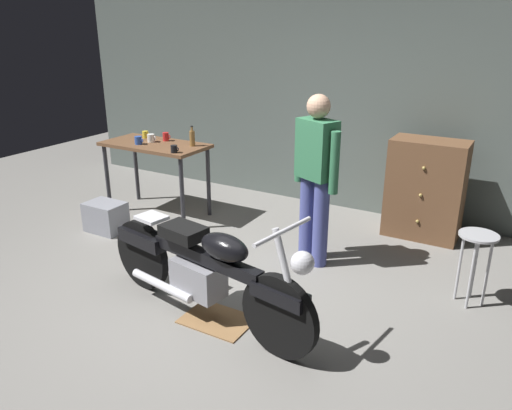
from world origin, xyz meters
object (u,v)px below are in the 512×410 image
at_px(person_standing, 316,173).
at_px(bottle, 192,138).
at_px(storage_bin, 106,217).
at_px(mug_black_matte, 174,149).
at_px(mug_white_ceramic, 151,138).
at_px(mug_yellow_tall, 146,135).
at_px(mug_blue_enamel, 138,140).
at_px(mug_red_diner, 166,137).
at_px(motorcycle, 203,268).
at_px(shop_stool, 477,250).
at_px(wooden_dresser, 425,189).

distance_m(person_standing, bottle, 1.79).
relative_size(storage_bin, mug_black_matte, 4.19).
bearing_deg(bottle, mug_black_matte, -87.15).
xyz_separation_m(mug_white_ceramic, mug_yellow_tall, (-0.21, 0.14, -0.00)).
bearing_deg(mug_blue_enamel, mug_black_matte, -9.84).
xyz_separation_m(person_standing, mug_red_diner, (-2.20, 0.45, 0.03)).
xyz_separation_m(motorcycle, mug_black_matte, (-1.39, 1.41, 0.49)).
xyz_separation_m(motorcycle, shop_stool, (1.83, 1.33, 0.05)).
distance_m(person_standing, shop_stool, 1.55).
relative_size(person_standing, mug_red_diner, 15.38).
relative_size(wooden_dresser, mug_blue_enamel, 9.20).
xyz_separation_m(mug_black_matte, mug_blue_enamel, (-0.63, 0.11, 0.01)).
xyz_separation_m(motorcycle, storage_bin, (-2.04, 0.91, -0.28)).
xyz_separation_m(shop_stool, storage_bin, (-3.87, -0.42, -0.33)).
height_order(motorcycle, wooden_dresser, wooden_dresser).
bearing_deg(storage_bin, mug_white_ceramic, 84.87).
xyz_separation_m(person_standing, wooden_dresser, (0.80, 1.21, -0.38)).
bearing_deg(shop_stool, mug_red_diner, 172.27).
distance_m(motorcycle, wooden_dresser, 2.83).
xyz_separation_m(wooden_dresser, mug_blue_enamel, (-3.16, -1.07, 0.40)).
distance_m(storage_bin, mug_blue_enamel, 0.99).
bearing_deg(mug_black_matte, bottle, 92.85).
height_order(shop_stool, mug_red_diner, mug_red_diner).
height_order(shop_stool, mug_blue_enamel, mug_blue_enamel).
bearing_deg(motorcycle, mug_yellow_tall, 150.20).
relative_size(motorcycle, person_standing, 1.30).
relative_size(person_standing, mug_blue_enamel, 13.97).
height_order(motorcycle, bottle, bottle).
height_order(mug_red_diner, mug_yellow_tall, mug_red_diner).
height_order(wooden_dresser, mug_white_ceramic, wooden_dresser).
bearing_deg(mug_white_ceramic, shop_stool, -5.44).
bearing_deg(motorcycle, person_standing, 86.21).
height_order(mug_black_matte, mug_yellow_tall, mug_yellow_tall).
distance_m(shop_stool, bottle, 3.31).
bearing_deg(shop_stool, wooden_dresser, 118.86).
bearing_deg(storage_bin, mug_yellow_tall, 98.93).
bearing_deg(mug_white_ceramic, motorcycle, -40.58).
bearing_deg(motorcycle, wooden_dresser, 76.31).
relative_size(wooden_dresser, mug_black_matte, 10.48).
xyz_separation_m(mug_yellow_tall, bottle, (0.78, -0.05, 0.05)).
relative_size(storage_bin, mug_red_diner, 4.05).
relative_size(mug_white_ceramic, mug_red_diner, 1.13).
distance_m(motorcycle, person_standing, 1.50).
bearing_deg(motorcycle, mug_blue_enamel, 153.16).
relative_size(mug_blue_enamel, bottle, 0.50).
height_order(person_standing, wooden_dresser, person_standing).
bearing_deg(storage_bin, shop_stool, 6.19).
bearing_deg(wooden_dresser, storage_bin, -152.14).
relative_size(motorcycle, mug_blue_enamel, 18.13).
bearing_deg(wooden_dresser, mug_black_matte, -155.06).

